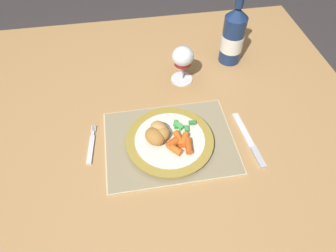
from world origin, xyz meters
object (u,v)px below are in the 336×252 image
object	(u,v)px
fork	(91,147)
wine_glass	(183,58)
dinner_plate	(170,141)
table_knife	(251,144)
dining_table	(150,121)
bottle	(233,36)

from	to	relation	value
fork	wine_glass	bearing A→B (deg)	37.92
dinner_plate	table_knife	distance (m)	0.23
dinner_plate	table_knife	bearing A→B (deg)	-9.28
table_knife	wine_glass	size ratio (longest dim) A/B	1.57
table_knife	wine_glass	bearing A→B (deg)	114.56
fork	table_knife	size ratio (longest dim) A/B	0.67
dining_table	bottle	world-z (taller)	bottle
bottle	dining_table	bearing A→B (deg)	-150.73
dinner_plate	wine_glass	bearing A→B (deg)	71.81
fork	table_knife	bearing A→B (deg)	-8.23
dining_table	dinner_plate	xyz separation A→B (m)	(0.04, -0.17, 0.10)
dining_table	wine_glass	size ratio (longest dim) A/B	10.41
dining_table	dinner_plate	bearing A→B (deg)	-76.22
fork	bottle	bearing A→B (deg)	32.46
dining_table	table_knife	size ratio (longest dim) A/B	6.63
fork	bottle	xyz separation A→B (m)	(0.50, 0.32, 0.10)
dining_table	table_knife	distance (m)	0.35
dinner_plate	fork	world-z (taller)	dinner_plate
fork	wine_glass	distance (m)	0.40
fork	dining_table	bearing A→B (deg)	37.63
fork	table_knife	world-z (taller)	table_knife
table_knife	dining_table	bearing A→B (deg)	142.84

